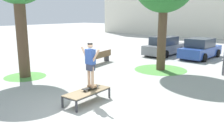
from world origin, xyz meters
TOP-DOWN VIEW (x-y plane):
  - ground_plane at (0.00, 0.00)m, footprint 120.00×120.00m
  - skate_box at (-0.53, 0.61)m, footprint 0.82×1.92m
  - skateboard at (-0.54, 0.83)m, footprint 0.25×0.81m
  - skater at (-0.53, 0.83)m, footprint 1.00×0.30m
  - grass_patch_near_left at (-5.88, 1.36)m, footprint 2.18×2.18m
  - grass_patch_mid_back at (-1.02, 7.39)m, footprint 3.11×3.11m
  - car_grey at (-3.37, 12.46)m, footprint 2.06×4.27m
  - car_blue at (-0.57, 12.80)m, footprint 2.11×4.30m
  - park_bench at (-5.12, 6.53)m, footprint 0.78×2.44m

SIDE VIEW (x-z plane):
  - ground_plane at x=0.00m, z-range 0.00..0.00m
  - grass_patch_near_left at x=-5.88m, z-range 0.00..0.01m
  - grass_patch_mid_back at x=-1.02m, z-range 0.00..0.01m
  - skate_box at x=-0.53m, z-range 0.18..0.64m
  - park_bench at x=-5.12m, z-range 0.03..0.86m
  - skateboard at x=-0.54m, z-range 0.49..0.58m
  - car_grey at x=-3.37m, z-range -0.06..1.44m
  - car_blue at x=-0.57m, z-range -0.06..1.44m
  - skater at x=-0.53m, z-range 0.68..2.38m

